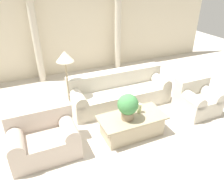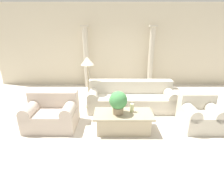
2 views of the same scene
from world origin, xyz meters
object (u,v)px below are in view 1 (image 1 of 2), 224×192
object	(u,v)px
sofa_long	(119,92)
armchair	(196,98)
loveseat	(43,136)
coffee_table	(132,125)
potted_plant	(128,106)
floor_lamp	(65,61)

from	to	relation	value
sofa_long	armchair	bearing A→B (deg)	-34.77
loveseat	coffee_table	distance (m)	1.73
sofa_long	loveseat	xyz separation A→B (m)	(-2.01, -1.00, 0.02)
potted_plant	floor_lamp	distance (m)	1.66
coffee_table	floor_lamp	distance (m)	1.94
coffee_table	armchair	size ratio (longest dim) A/B	1.61
sofa_long	coffee_table	world-z (taller)	sofa_long
sofa_long	armchair	distance (m)	1.85
loveseat	armchair	bearing A→B (deg)	-0.94
loveseat	armchair	distance (m)	3.53
coffee_table	potted_plant	bearing A→B (deg)	-168.14
floor_lamp	potted_plant	bearing A→B (deg)	-58.24
coffee_table	potted_plant	world-z (taller)	potted_plant
coffee_table	sofa_long	bearing A→B (deg)	76.41
floor_lamp	armchair	distance (m)	3.14
sofa_long	floor_lamp	distance (m)	1.58
potted_plant	armchair	bearing A→B (deg)	5.77
coffee_table	floor_lamp	world-z (taller)	floor_lamp
coffee_table	armchair	world-z (taller)	armchair
sofa_long	potted_plant	world-z (taller)	potted_plant
sofa_long	potted_plant	distance (m)	1.38
loveseat	armchair	world-z (taller)	loveseat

